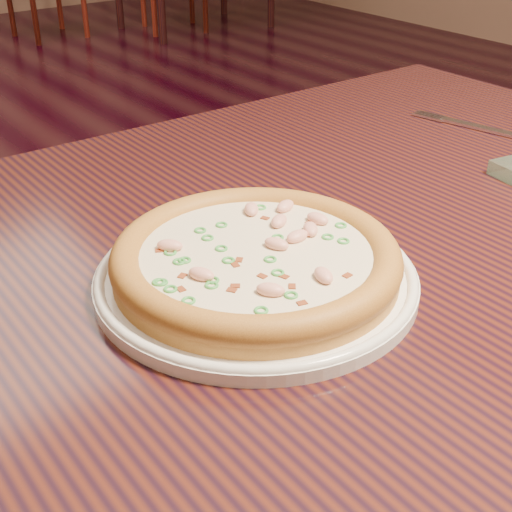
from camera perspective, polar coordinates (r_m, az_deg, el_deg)
ground at (r=1.88m, az=-7.91°, el=-6.50°), size 9.00×9.00×0.00m
hero_table at (r=0.81m, az=4.71°, el=-4.05°), size 1.20×0.80×0.75m
plate at (r=0.65m, az=0.00°, el=-1.63°), size 0.30×0.30×0.02m
pizza at (r=0.64m, az=0.01°, el=-0.22°), size 0.26×0.26×0.03m
fork at (r=1.09m, az=16.94°, el=9.94°), size 0.06×0.17×0.00m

